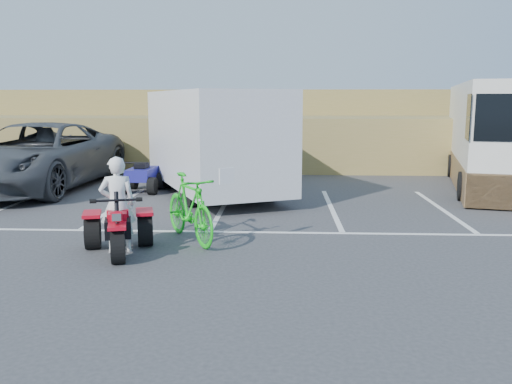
{
  "coord_description": "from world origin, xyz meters",
  "views": [
    {
      "loc": [
        1.47,
        -8.27,
        2.65
      ],
      "look_at": [
        1.0,
        1.41,
        1.0
      ],
      "focal_mm": 38.0,
      "sensor_mm": 36.0,
      "label": 1
    }
  ],
  "objects_px": {
    "cargo_trailer": "(213,139)",
    "quad_atv_green": "(231,194)",
    "rv_motorhome": "(493,143)",
    "rider": "(117,205)",
    "green_dirt_bike": "(189,208)",
    "grey_pickup": "(37,156)",
    "red_trike_atv": "(119,254)",
    "quad_atv_blue": "(143,192)"
  },
  "relations": [
    {
      "from": "quad_atv_blue",
      "to": "quad_atv_green",
      "type": "xyz_separation_m",
      "value": [
        2.62,
        -0.31,
        0.0
      ]
    },
    {
      "from": "quad_atv_green",
      "to": "red_trike_atv",
      "type": "bearing_deg",
      "value": -82.48
    },
    {
      "from": "grey_pickup",
      "to": "cargo_trailer",
      "type": "height_order",
      "value": "cargo_trailer"
    },
    {
      "from": "green_dirt_bike",
      "to": "quad_atv_blue",
      "type": "xyz_separation_m",
      "value": [
        -2.34,
        5.51,
        -0.64
      ]
    },
    {
      "from": "grey_pickup",
      "to": "rv_motorhome",
      "type": "xyz_separation_m",
      "value": [
        13.89,
        1.35,
        0.36
      ]
    },
    {
      "from": "green_dirt_bike",
      "to": "grey_pickup",
      "type": "height_order",
      "value": "grey_pickup"
    },
    {
      "from": "green_dirt_bike",
      "to": "grey_pickup",
      "type": "xyz_separation_m",
      "value": [
        -5.61,
        5.88,
        0.35
      ]
    },
    {
      "from": "quad_atv_blue",
      "to": "rv_motorhome",
      "type": "bearing_deg",
      "value": 11.36
    },
    {
      "from": "rv_motorhome",
      "to": "quad_atv_green",
      "type": "xyz_separation_m",
      "value": [
        -7.99,
        -2.04,
        -1.35
      ]
    },
    {
      "from": "red_trike_atv",
      "to": "grey_pickup",
      "type": "bearing_deg",
      "value": 107.8
    },
    {
      "from": "green_dirt_bike",
      "to": "rv_motorhome",
      "type": "xyz_separation_m",
      "value": [
        8.28,
        7.24,
        0.7
      ]
    },
    {
      "from": "rv_motorhome",
      "to": "quad_atv_blue",
      "type": "height_order",
      "value": "rv_motorhome"
    },
    {
      "from": "grey_pickup",
      "to": "cargo_trailer",
      "type": "distance_m",
      "value": 5.5
    },
    {
      "from": "grey_pickup",
      "to": "quad_atv_blue",
      "type": "xyz_separation_m",
      "value": [
        3.27,
        -0.37,
        -0.99
      ]
    },
    {
      "from": "rider",
      "to": "grey_pickup",
      "type": "height_order",
      "value": "grey_pickup"
    },
    {
      "from": "red_trike_atv",
      "to": "quad_atv_blue",
      "type": "xyz_separation_m",
      "value": [
        -1.25,
        6.44,
        0.0
      ]
    },
    {
      "from": "cargo_trailer",
      "to": "quad_atv_green",
      "type": "bearing_deg",
      "value": -21.25
    },
    {
      "from": "grey_pickup",
      "to": "red_trike_atv",
      "type": "bearing_deg",
      "value": -53.37
    },
    {
      "from": "red_trike_atv",
      "to": "quad_atv_blue",
      "type": "bearing_deg",
      "value": 85.22
    },
    {
      "from": "grey_pickup",
      "to": "quad_atv_blue",
      "type": "bearing_deg",
      "value": -3.47
    },
    {
      "from": "cargo_trailer",
      "to": "rv_motorhome",
      "type": "bearing_deg",
      "value": -10.31
    },
    {
      "from": "rider",
      "to": "quad_atv_blue",
      "type": "relative_size",
      "value": 1.17
    },
    {
      "from": "rv_motorhome",
      "to": "quad_atv_blue",
      "type": "distance_m",
      "value": 10.84
    },
    {
      "from": "quad_atv_green",
      "to": "quad_atv_blue",
      "type": "bearing_deg",
      "value": -166.62
    },
    {
      "from": "red_trike_atv",
      "to": "rv_motorhome",
      "type": "distance_m",
      "value": 12.5
    },
    {
      "from": "rider",
      "to": "green_dirt_bike",
      "type": "height_order",
      "value": "rider"
    },
    {
      "from": "red_trike_atv",
      "to": "green_dirt_bike",
      "type": "height_order",
      "value": "green_dirt_bike"
    },
    {
      "from": "red_trike_atv",
      "to": "grey_pickup",
      "type": "distance_m",
      "value": 8.24
    },
    {
      "from": "red_trike_atv",
      "to": "cargo_trailer",
      "type": "xyz_separation_m",
      "value": [
        0.9,
        6.1,
        1.57
      ]
    },
    {
      "from": "green_dirt_bike",
      "to": "quad_atv_green",
      "type": "relative_size",
      "value": 1.53
    },
    {
      "from": "cargo_trailer",
      "to": "green_dirt_bike",
      "type": "bearing_deg",
      "value": -111.9
    },
    {
      "from": "green_dirt_bike",
      "to": "quad_atv_blue",
      "type": "bearing_deg",
      "value": 81.25
    },
    {
      "from": "rider",
      "to": "grey_pickup",
      "type": "distance_m",
      "value": 8.03
    },
    {
      "from": "grey_pickup",
      "to": "green_dirt_bike",
      "type": "bearing_deg",
      "value": -43.3
    },
    {
      "from": "red_trike_atv",
      "to": "rv_motorhome",
      "type": "xyz_separation_m",
      "value": [
        9.37,
        8.17,
        1.35
      ]
    },
    {
      "from": "quad_atv_green",
      "to": "green_dirt_bike",
      "type": "bearing_deg",
      "value": -72.99
    },
    {
      "from": "rv_motorhome",
      "to": "red_trike_atv",
      "type": "bearing_deg",
      "value": -125.41
    },
    {
      "from": "green_dirt_bike",
      "to": "cargo_trailer",
      "type": "distance_m",
      "value": 5.26
    },
    {
      "from": "cargo_trailer",
      "to": "rv_motorhome",
      "type": "relative_size",
      "value": 0.75
    },
    {
      "from": "green_dirt_bike",
      "to": "quad_atv_green",
      "type": "bearing_deg",
      "value": 55.09
    },
    {
      "from": "rv_motorhome",
      "to": "quad_atv_green",
      "type": "relative_size",
      "value": 6.37
    },
    {
      "from": "rider",
      "to": "cargo_trailer",
      "type": "height_order",
      "value": "cargo_trailer"
    }
  ]
}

